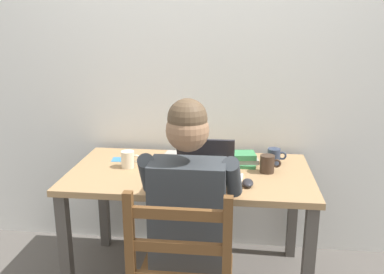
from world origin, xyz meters
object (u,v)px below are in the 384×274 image
object	(u,v)px
book_stack_side	(178,159)
landscape_photo_print	(122,159)
desk	(190,185)
book_stack_main	(240,159)
computer_mouse	(248,183)
coffee_mug_spare	(274,156)
coffee_mug_white	(128,159)
laptop	(204,171)
seated_person	(190,209)
coffee_mug_dark	(268,164)

from	to	relation	value
book_stack_side	landscape_photo_print	bearing A→B (deg)	169.77
desk	book_stack_main	xyz separation A→B (m)	(0.29, 0.13, 0.13)
computer_mouse	coffee_mug_spare	distance (m)	0.41
coffee_mug_white	book_stack_main	xyz separation A→B (m)	(0.67, 0.12, -0.01)
computer_mouse	coffee_mug_white	size ratio (longest dim) A/B	0.85
desk	laptop	world-z (taller)	laptop
seated_person	book_stack_side	distance (m)	0.56
book_stack_side	landscape_photo_print	size ratio (longest dim) A/B	1.45
desk	landscape_photo_print	world-z (taller)	landscape_photo_print
book_stack_main	book_stack_side	xyz separation A→B (m)	(-0.37, -0.05, -0.00)
coffee_mug_dark	book_stack_main	size ratio (longest dim) A/B	0.54
book_stack_side	landscape_photo_print	world-z (taller)	book_stack_side
coffee_mug_white	book_stack_main	distance (m)	0.68
desk	coffee_mug_dark	bearing A→B (deg)	2.98
landscape_photo_print	coffee_mug_dark	bearing A→B (deg)	-13.60
laptop	book_stack_main	world-z (taller)	laptop
desk	coffee_mug_white	size ratio (longest dim) A/B	11.94
laptop	computer_mouse	distance (m)	0.25
computer_mouse	coffee_mug_dark	distance (m)	0.25
coffee_mug_white	desk	bearing A→B (deg)	-2.36
desk	book_stack_main	size ratio (longest dim) A/B	6.22
coffee_mug_white	landscape_photo_print	distance (m)	0.16
computer_mouse	coffee_mug_spare	world-z (taller)	coffee_mug_spare
coffee_mug_spare	book_stack_side	world-z (taller)	coffee_mug_spare
laptop	computer_mouse	size ratio (longest dim) A/B	3.30
computer_mouse	book_stack_side	world-z (taller)	book_stack_side
book_stack_main	laptop	bearing A→B (deg)	-127.64
book_stack_main	book_stack_side	distance (m)	0.38
seated_person	computer_mouse	xyz separation A→B (m)	(0.28, 0.26, 0.04)
coffee_mug_dark	book_stack_side	xyz separation A→B (m)	(-0.53, 0.06, -0.01)
seated_person	coffee_mug_white	world-z (taller)	seated_person
laptop	coffee_mug_white	size ratio (longest dim) A/B	2.79
coffee_mug_white	laptop	bearing A→B (deg)	-17.13
desk	laptop	distance (m)	0.21
computer_mouse	coffee_mug_dark	bearing A→B (deg)	62.32
landscape_photo_print	laptop	bearing A→B (deg)	-32.75
coffee_mug_white	book_stack_side	xyz separation A→B (m)	(0.29, 0.07, -0.01)
computer_mouse	seated_person	bearing A→B (deg)	-136.83
book_stack_side	coffee_mug_dark	bearing A→B (deg)	-6.49
seated_person	book_stack_side	size ratio (longest dim) A/B	6.63
coffee_mug_dark	book_stack_side	bearing A→B (deg)	173.51
coffee_mug_dark	book_stack_side	distance (m)	0.53
seated_person	laptop	size ratio (longest dim) A/B	3.80
seated_person	coffee_mug_white	xyz separation A→B (m)	(-0.43, 0.47, 0.08)
laptop	coffee_mug_spare	xyz separation A→B (m)	(0.41, 0.31, -0.00)
desk	coffee_mug_spare	distance (m)	0.55
laptop	coffee_mug_spare	bearing A→B (deg)	37.07
computer_mouse	landscape_photo_print	xyz separation A→B (m)	(-0.78, 0.35, -0.02)
coffee_mug_dark	computer_mouse	bearing A→B (deg)	-117.68
desk	coffee_mug_spare	bearing A→B (deg)	19.70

